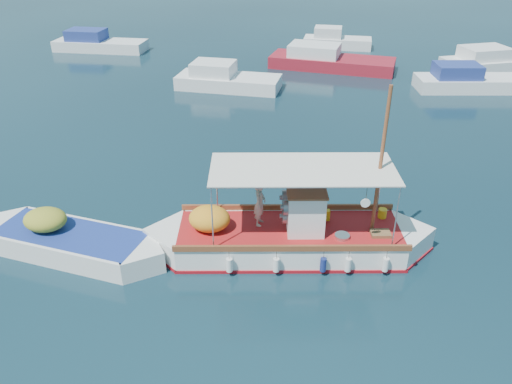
# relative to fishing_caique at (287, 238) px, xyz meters

# --- Properties ---
(ground) EXTENTS (160.00, 160.00, 0.00)m
(ground) POSITION_rel_fishing_caique_xyz_m (-0.34, 0.39, -0.50)
(ground) COLOR black
(ground) RESTS_ON ground
(fishing_caique) EXTENTS (9.21, 3.61, 5.70)m
(fishing_caique) POSITION_rel_fishing_caique_xyz_m (0.00, 0.00, 0.00)
(fishing_caique) COLOR white
(fishing_caique) RESTS_ON ground
(dinghy) EXTENTS (6.62, 2.62, 1.64)m
(dinghy) POSITION_rel_fishing_caique_xyz_m (-6.88, -1.21, -0.16)
(dinghy) COLOR white
(dinghy) RESTS_ON ground
(bg_boat_nw) EXTENTS (6.45, 2.74, 1.80)m
(bg_boat_nw) POSITION_rel_fishing_caique_xyz_m (-5.65, 16.40, -0.01)
(bg_boat_nw) COLOR silver
(bg_boat_nw) RESTS_ON ground
(bg_boat_n) EXTENTS (8.83, 3.96, 1.80)m
(bg_boat_n) POSITION_rel_fishing_caique_xyz_m (0.45, 22.04, -0.01)
(bg_boat_n) COLOR maroon
(bg_boat_n) RESTS_ON ground
(bg_boat_ne) EXTENTS (6.89, 3.25, 1.80)m
(bg_boat_ne) POSITION_rel_fishing_caique_xyz_m (9.11, 18.52, -0.01)
(bg_boat_ne) COLOR silver
(bg_boat_ne) RESTS_ON ground
(bg_boat_e) EXTENTS (7.95, 5.32, 1.80)m
(bg_boat_e) POSITION_rel_fishing_caique_xyz_m (11.82, 23.60, -0.01)
(bg_boat_e) COLOR silver
(bg_boat_e) RESTS_ON ground
(bg_boat_far_w) EXTENTS (7.18, 2.38, 1.80)m
(bg_boat_far_w) POSITION_rel_fishing_caique_xyz_m (-17.71, 24.28, -0.01)
(bg_boat_far_w) COLOR silver
(bg_boat_far_w) RESTS_ON ground
(bg_boat_far_n) EXTENTS (5.37, 2.11, 1.80)m
(bg_boat_far_n) POSITION_rel_fishing_caique_xyz_m (0.80, 28.30, -0.01)
(bg_boat_far_n) COLOR silver
(bg_boat_far_n) RESTS_ON ground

